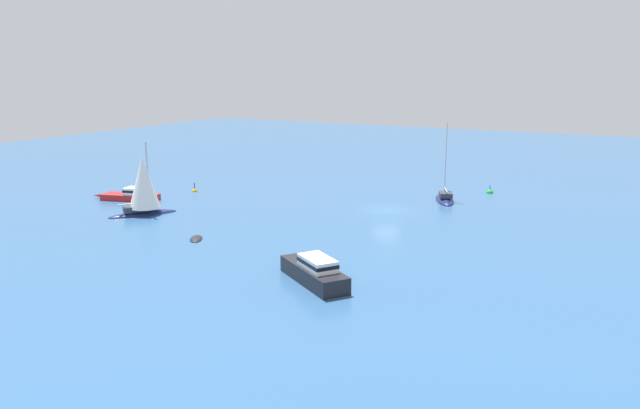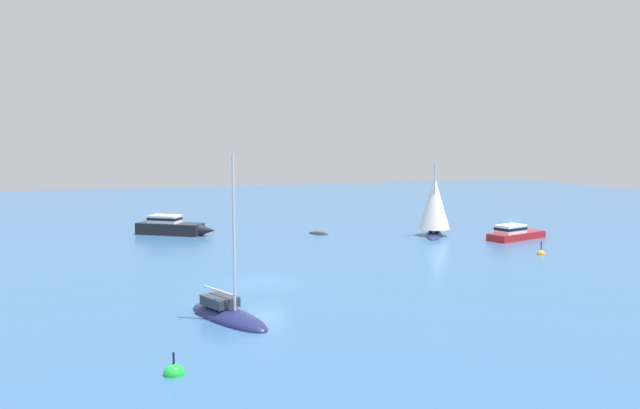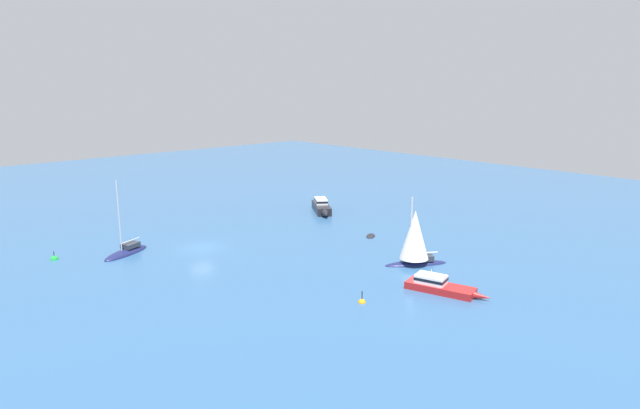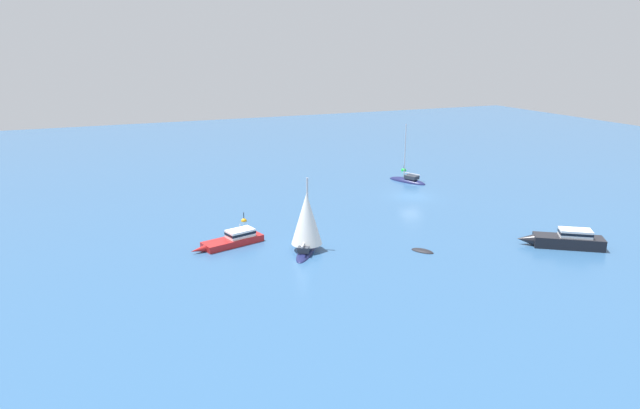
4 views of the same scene
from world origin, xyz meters
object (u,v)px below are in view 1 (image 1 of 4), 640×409
at_px(motor_cruiser, 131,195).
at_px(sailboat, 143,187).
at_px(mooring_buoy, 195,191).
at_px(cabin_cruiser, 312,270).
at_px(channel_buoy, 490,193).
at_px(sailboat_1, 445,200).
at_px(tender, 196,239).

bearing_deg(motor_cruiser, sailboat, 129.11).
bearing_deg(motor_cruiser, mooring_buoy, -128.48).
bearing_deg(cabin_cruiser, channel_buoy, -61.00).
height_order(motor_cruiser, cabin_cruiser, motor_cruiser).
distance_m(sailboat, channel_buoy, 36.49).
distance_m(channel_buoy, mooring_buoy, 32.47).
height_order(motor_cruiser, channel_buoy, motor_cruiser).
distance_m(sailboat, sailboat_1, 30.00).
distance_m(cabin_cruiser, channel_buoy, 34.44).
bearing_deg(tender, sailboat, -148.17).
height_order(tender, channel_buoy, channel_buoy).
bearing_deg(motor_cruiser, tender, 135.63).
relative_size(motor_cruiser, mooring_buoy, 5.67).
xyz_separation_m(motor_cruiser, cabin_cruiser, (12.87, 28.61, 0.20)).
relative_size(sailboat, channel_buoy, 5.86).
xyz_separation_m(motor_cruiser, mooring_buoy, (-6.66, 2.83, -0.53)).
bearing_deg(sailboat, tender, -81.93).
bearing_deg(sailboat_1, mooring_buoy, 84.88).
bearing_deg(sailboat_1, tender, 127.89).
distance_m(motor_cruiser, channel_buoy, 38.30).
relative_size(motor_cruiser, cabin_cruiser, 1.02).
bearing_deg(sailboat_1, cabin_cruiser, 156.52).
bearing_deg(sailboat_1, channel_buoy, -50.23).
relative_size(tender, channel_buoy, 1.92).
xyz_separation_m(tender, mooring_buoy, (-15.27, -12.78, 0.01)).
height_order(tender, sailboat, sailboat).
bearing_deg(mooring_buoy, channel_buoy, 117.04).
bearing_deg(tender, sailboat_1, 117.71).
bearing_deg(channel_buoy, tender, -28.25).
xyz_separation_m(sailboat_1, channel_buoy, (-6.20, 3.13, -0.10)).
relative_size(tender, cabin_cruiser, 0.33).
bearing_deg(channel_buoy, sailboat, -45.34).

